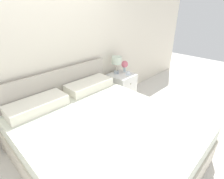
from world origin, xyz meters
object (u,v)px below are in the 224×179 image
nightstand (121,88)px  teacup (128,73)px  bed (101,136)px  table_lamp (117,61)px  flower_vase (125,65)px

nightstand → teacup: (0.08, -0.09, 0.33)m
teacup → bed: bearing=-153.4°
table_lamp → flower_vase: table_lamp is taller
bed → nightstand: size_ratio=3.57×
bed → nightstand: (1.29, 0.78, 0.00)m
table_lamp → bed: bearing=-144.6°
table_lamp → flower_vase: bearing=-14.4°
bed → flower_vase: bearing=30.2°
table_lamp → flower_vase: size_ratio=1.50×
nightstand → table_lamp: table_lamp is taller
nightstand → flower_vase: flower_vase is taller
nightstand → teacup: teacup is taller
nightstand → table_lamp: (-0.04, 0.11, 0.56)m
flower_vase → teacup: 0.21m
bed → flower_vase: size_ratio=9.34×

